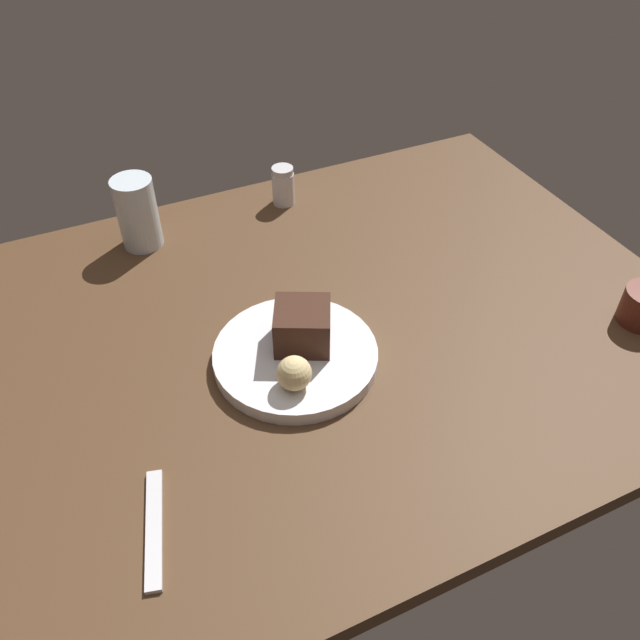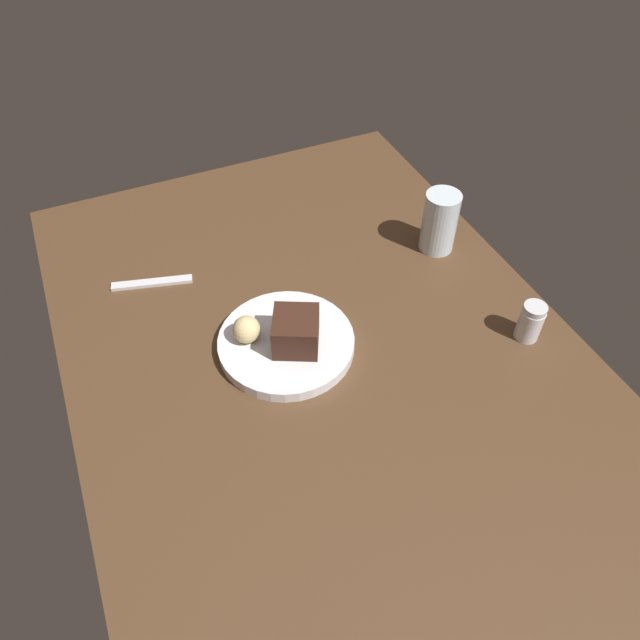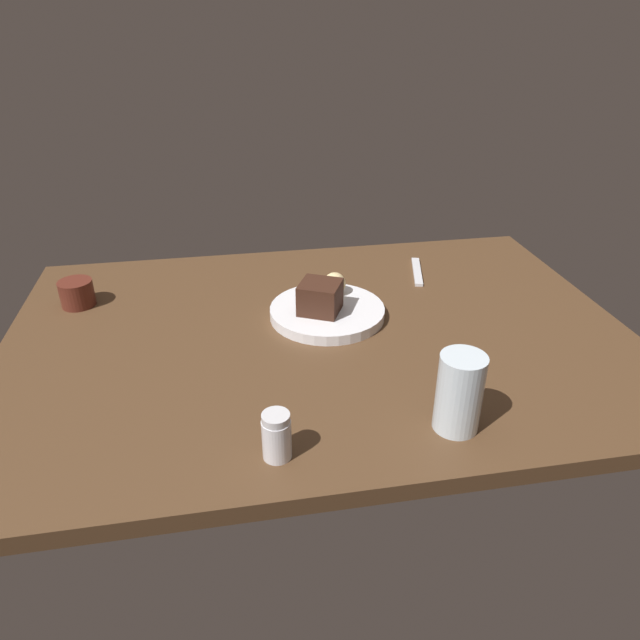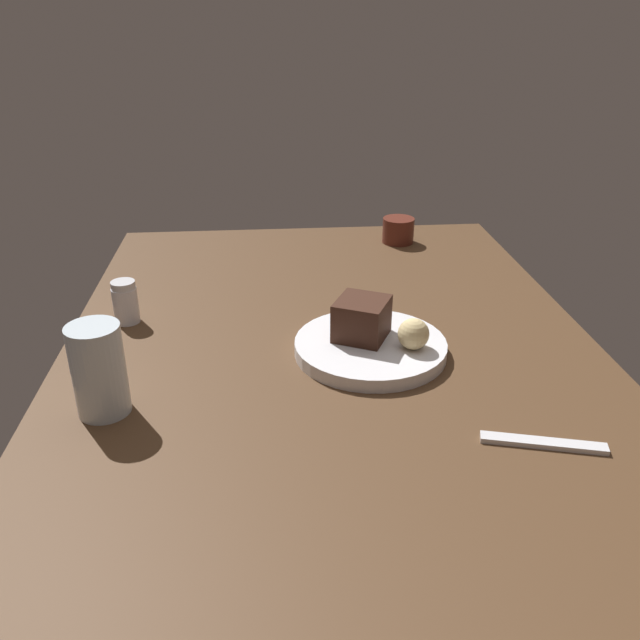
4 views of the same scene
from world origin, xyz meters
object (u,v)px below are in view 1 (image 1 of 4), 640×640
bread_roll (294,373)px  dessert_spoon (154,528)px  salt_shaker (283,186)px  water_glass (137,213)px  chocolate_cake_slice (302,326)px  dessert_plate (296,356)px

bread_roll → dessert_spoon: size_ratio=0.31×
salt_shaker → water_glass: bearing=-176.2°
salt_shaker → dessert_spoon: salt_shaker is taller
salt_shaker → water_glass: (-27.09, -1.79, 2.61)cm
chocolate_cake_slice → bread_roll: 8.36cm
dessert_plate → bread_roll: size_ratio=4.95×
chocolate_cake_slice → dessert_spoon: (-26.53, -18.62, -4.81)cm
dessert_plate → chocolate_cake_slice: bearing=35.5°
bread_roll → dessert_spoon: bearing=-152.6°
dessert_plate → salt_shaker: salt_shaker is taller
chocolate_cake_slice → salt_shaker: chocolate_cake_slice is taller
chocolate_cake_slice → water_glass: water_glass is taller
bread_roll → salt_shaker: salt_shaker is taller
dessert_plate → salt_shaker: (14.45, 39.05, 2.56)cm
salt_shaker → dessert_plate: bearing=-110.3°
dessert_plate → salt_shaker: bearing=69.7°
bread_roll → dessert_plate: bearing=65.8°
chocolate_cake_slice → bread_roll: (-4.33, -7.11, -0.71)cm
water_glass → dessert_spoon: bearing=-102.6°
water_glass → dessert_spoon: water_glass is taller
bread_roll → water_glass: 44.35cm
chocolate_cake_slice → salt_shaker: bearing=71.4°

